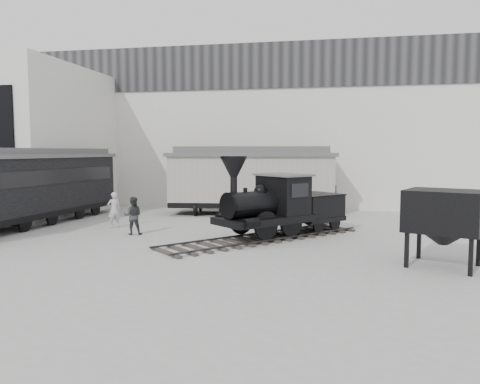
% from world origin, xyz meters
% --- Properties ---
extents(ground, '(90.00, 90.00, 0.00)m').
position_xyz_m(ground, '(0.00, 0.00, 0.00)').
color(ground, '#9E9E9B').
extents(north_wall, '(34.00, 2.51, 11.00)m').
position_xyz_m(north_wall, '(0.00, 14.98, 5.55)').
color(north_wall, silver).
rests_on(north_wall, ground).
extents(west_pavilion, '(7.00, 12.11, 9.00)m').
position_xyz_m(west_pavilion, '(-14.50, 9.96, 4.49)').
color(west_pavilion, silver).
rests_on(west_pavilion, ground).
extents(locomotive, '(8.45, 8.94, 3.57)m').
position_xyz_m(locomotive, '(1.61, 3.31, 1.32)').
color(locomotive, '#332E29').
rests_on(locomotive, ground).
extents(boxcar, '(10.48, 4.38, 4.17)m').
position_xyz_m(boxcar, '(-0.82, 10.87, 2.18)').
color(boxcar, black).
rests_on(boxcar, ground).
extents(passenger_coach, '(4.01, 14.10, 3.72)m').
position_xyz_m(passenger_coach, '(-11.46, 4.16, 2.06)').
color(passenger_coach, black).
rests_on(passenger_coach, ground).
extents(visitor_a, '(0.78, 0.77, 1.81)m').
position_xyz_m(visitor_a, '(-6.82, 4.55, 0.91)').
color(visitor_a, beige).
rests_on(visitor_a, ground).
extents(visitor_b, '(1.02, 0.89, 1.77)m').
position_xyz_m(visitor_b, '(-5.04, 2.83, 0.88)').
color(visitor_b, '#2F3032').
rests_on(visitor_b, ground).
extents(coal_hopper, '(2.95, 2.73, 2.59)m').
position_xyz_m(coal_hopper, '(7.66, -0.92, 1.69)').
color(coal_hopper, black).
rests_on(coal_hopper, ground).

